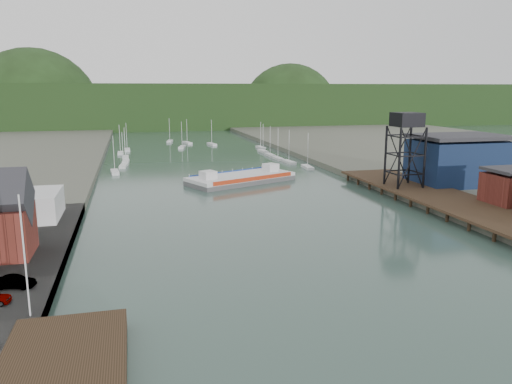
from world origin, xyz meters
name	(u,v)px	position (x,y,z in m)	size (l,w,h in m)	color
ground	(390,340)	(0.00, 0.00, 0.00)	(600.00, 600.00, 0.00)	#2D463F
west_stage	(62,373)	(-29.00, 0.00, 0.90)	(10.00, 18.00, 1.80)	black
east_pier	(447,199)	(37.00, 45.00, 1.90)	(14.00, 70.00, 2.45)	black
white_shed	(3,207)	(-44.00, 50.00, 3.85)	(18.00, 12.00, 4.50)	silver
flagpole	(25,257)	(-33.00, 10.00, 7.60)	(0.16, 0.16, 12.00)	silver
lift_tower	(407,124)	(35.00, 58.00, 15.65)	(6.50, 6.50, 16.00)	black
blue_shed	(458,160)	(50.00, 60.00, 7.06)	(20.50, 14.50, 11.30)	#0D1D3D
marina_sailboats	(197,154)	(0.08, 138.46, 0.35)	(57.71, 92.65, 0.90)	silver
distant_hills	(159,108)	(-3.98, 301.35, 10.38)	(500.00, 120.00, 80.00)	black
chain_ferry	(241,178)	(3.65, 81.95, 1.12)	(29.05, 20.80, 3.89)	#545456
car_west_b	(15,282)	(-35.90, 17.83, 2.31)	(1.50, 4.29, 1.41)	#999999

